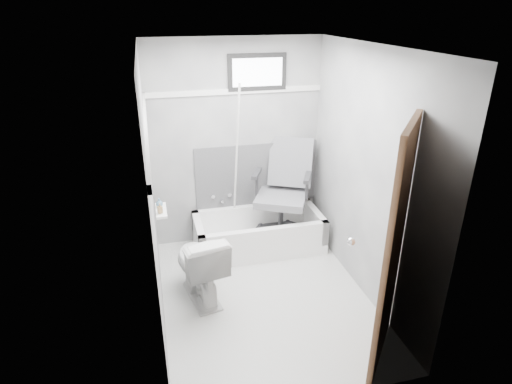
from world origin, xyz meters
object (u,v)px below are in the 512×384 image
object	(u,v)px
door	(448,269)
soap_bottle_a	(160,208)
toilet	(199,265)
bathtub	(259,232)
soap_bottle_b	(159,203)
office_chair	(281,192)

from	to	relation	value
door	soap_bottle_a	distance (m)	2.48
toilet	door	bearing A→B (deg)	127.24
soap_bottle_a	toilet	bearing A→B (deg)	-22.11
toilet	soap_bottle_a	size ratio (longest dim) A/B	8.05
door	bathtub	bearing A→B (deg)	109.92
bathtub	toilet	size ratio (longest dim) A/B	2.00
soap_bottle_b	soap_bottle_a	bearing A→B (deg)	-90.00
toilet	soap_bottle_a	distance (m)	0.69
toilet	soap_bottle_b	distance (m)	0.72
door	office_chair	bearing A→B (deg)	103.23
door	toilet	bearing A→B (deg)	138.13
soap_bottle_a	soap_bottle_b	distance (m)	0.14
bathtub	toilet	bearing A→B (deg)	-135.85
door	soap_bottle_b	bearing A→B (deg)	138.41
soap_bottle_a	office_chair	bearing A→B (deg)	25.34
soap_bottle_b	door	bearing A→B (deg)	-41.59
bathtub	toilet	xyz separation A→B (m)	(-0.80, -0.78, 0.16)
toilet	soap_bottle_b	world-z (taller)	soap_bottle_b
door	soap_bottle_a	bearing A→B (deg)	140.83
toilet	office_chair	bearing A→B (deg)	-154.57
door	soap_bottle_b	distance (m)	2.57
soap_bottle_a	bathtub	bearing A→B (deg)	29.99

